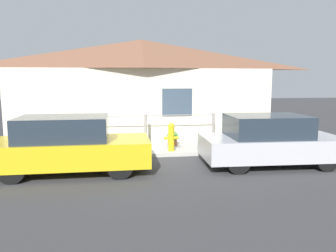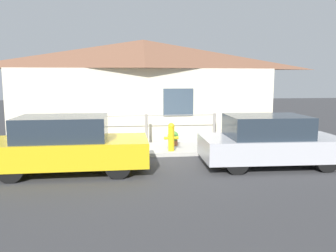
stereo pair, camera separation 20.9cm
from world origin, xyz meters
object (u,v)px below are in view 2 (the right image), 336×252
object	(u,v)px
fire_hydrant	(171,136)
potted_plant_by_fence	(73,135)
car_right	(269,141)
potted_plant_near_hydrant	(173,138)
car_left	(68,145)

from	to	relation	value
fire_hydrant	potted_plant_by_fence	size ratio (longest dim) A/B	1.35
car_right	potted_plant_near_hydrant	world-z (taller)	car_right
potted_plant_near_hydrant	potted_plant_by_fence	size ratio (longest dim) A/B	0.76
car_left	fire_hydrant	xyz separation A→B (m)	(2.82, 1.63, -0.12)
car_left	potted_plant_by_fence	world-z (taller)	car_left
fire_hydrant	potted_plant_near_hydrant	size ratio (longest dim) A/B	1.77
car_left	potted_plant_near_hydrant	size ratio (longest dim) A/B	7.83
car_left	potted_plant_near_hydrant	xyz separation A→B (m)	(2.99, 2.48, -0.33)
fire_hydrant	potted_plant_near_hydrant	distance (m)	0.89
potted_plant_near_hydrant	fire_hydrant	bearing A→B (deg)	-101.31
fire_hydrant	potted_plant_near_hydrant	world-z (taller)	fire_hydrant
car_left	car_right	xyz separation A→B (m)	(5.26, 0.00, -0.03)
car_left	potted_plant_by_fence	size ratio (longest dim) A/B	5.95
car_left	fire_hydrant	size ratio (longest dim) A/B	4.42
car_right	potted_plant_near_hydrant	xyz separation A→B (m)	(-2.27, 2.48, -0.30)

